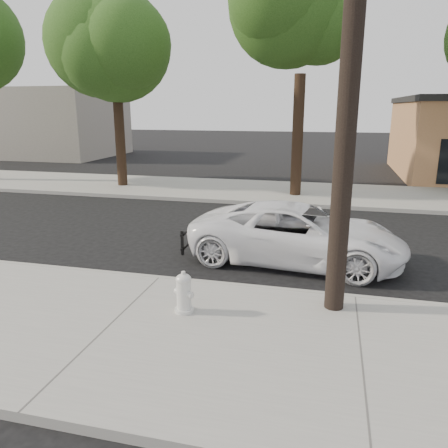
{
  "coord_description": "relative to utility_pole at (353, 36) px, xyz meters",
  "views": [
    {
      "loc": [
        3.42,
        -10.18,
        3.63
      ],
      "look_at": [
        1.05,
        -0.64,
        1.0
      ],
      "focal_mm": 35.0,
      "sensor_mm": 36.0,
      "label": 1
    }
  ],
  "objects": [
    {
      "name": "ground",
      "position": [
        -3.6,
        2.7,
        -4.7
      ],
      "size": [
        120.0,
        120.0,
        0.0
      ],
      "primitive_type": "plane",
      "color": "black",
      "rests_on": "ground"
    },
    {
      "name": "tree_b",
      "position": [
        -9.41,
        10.76,
        1.45
      ],
      "size": [
        4.34,
        4.2,
        8.45
      ],
      "color": "black",
      "rests_on": "far_sidewalk"
    },
    {
      "name": "near_sidewalk",
      "position": [
        -3.6,
        -1.6,
        -4.62
      ],
      "size": [
        90.0,
        4.4,
        0.15
      ],
      "primitive_type": "cube",
      "color": "gray",
      "rests_on": "ground"
    },
    {
      "name": "curb_near",
      "position": [
        -3.6,
        0.6,
        -4.62
      ],
      "size": [
        90.0,
        0.12,
        0.16
      ],
      "primitive_type": "cube",
      "color": "#9E9B93",
      "rests_on": "ground"
    },
    {
      "name": "utility_pole",
      "position": [
        0.0,
        0.0,
        0.0
      ],
      "size": [
        1.4,
        0.34,
        9.0
      ],
      "color": "black",
      "rests_on": "near_sidewalk"
    },
    {
      "name": "far_sidewalk",
      "position": [
        -3.6,
        11.2,
        -4.62
      ],
      "size": [
        90.0,
        5.0,
        0.15
      ],
      "primitive_type": "cube",
      "color": "gray",
      "rests_on": "ground"
    },
    {
      "name": "tree_c",
      "position": [
        -1.38,
        10.34,
        2.21
      ],
      "size": [
        4.96,
        4.8,
        9.55
      ],
      "color": "black",
      "rests_on": "far_sidewalk"
    },
    {
      "name": "building_far",
      "position": [
        -23.6,
        22.7,
        -2.2
      ],
      "size": [
        14.0,
        8.0,
        5.0
      ],
      "primitive_type": "cube",
      "color": "gray",
      "rests_on": "ground"
    },
    {
      "name": "police_cruiser",
      "position": [
        -0.89,
        2.67,
        -3.99
      ],
      "size": [
        5.27,
        2.8,
        1.41
      ],
      "primitive_type": "imported",
      "rotation": [
        0.0,
        0.0,
        1.48
      ],
      "color": "white",
      "rests_on": "ground"
    },
    {
      "name": "fire_hydrant",
      "position": [
        -2.56,
        -0.82,
        -4.21
      ],
      "size": [
        0.38,
        0.34,
        0.7
      ],
      "rotation": [
        0.0,
        0.0,
        -0.34
      ],
      "color": "silver",
      "rests_on": "near_sidewalk"
    }
  ]
}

